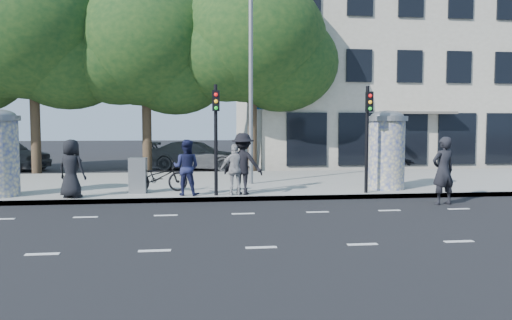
{
  "coord_description": "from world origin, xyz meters",
  "views": [
    {
      "loc": [
        -1.24,
        -11.47,
        2.36
      ],
      "look_at": [
        0.6,
        3.5,
        1.26
      ],
      "focal_mm": 35.0,
      "sensor_mm": 36.0,
      "label": 1
    }
  ],
  "objects": [
    {
      "name": "car_left",
      "position": [
        -10.94,
        15.16,
        0.84
      ],
      "size": [
        3.79,
        5.29,
        1.67
      ],
      "primitive_type": "imported",
      "rotation": [
        0.0,
        0.0,
        1.16
      ],
      "color": "#484B4F",
      "rests_on": "ground"
    },
    {
      "name": "cabinet_left",
      "position": [
        -3.05,
        4.66,
        0.71
      ],
      "size": [
        0.57,
        0.43,
        1.13
      ],
      "primitive_type": "cube",
      "rotation": [
        0.0,
        0.0,
        -0.08
      ],
      "color": "slate",
      "rests_on": "sidewalk"
    },
    {
      "name": "ped_d",
      "position": [
        0.24,
        3.95,
        1.11
      ],
      "size": [
        1.42,
        1.13,
        1.92
      ],
      "primitive_type": "imported",
      "rotation": [
        0.0,
        0.0,
        2.76
      ],
      "color": "black",
      "rests_on": "sidewalk"
    },
    {
      "name": "street_lamp",
      "position": [
        0.8,
        6.63,
        4.79
      ],
      "size": [
        0.25,
        0.93,
        8.0
      ],
      "color": "slate",
      "rests_on": "sidewalk"
    },
    {
      "name": "curb",
      "position": [
        0.0,
        3.55,
        0.07
      ],
      "size": [
        40.0,
        0.1,
        0.16
      ],
      "primitive_type": "cube",
      "color": "slate",
      "rests_on": "ground"
    },
    {
      "name": "traffic_pole_far",
      "position": [
        4.2,
        3.79,
        2.23
      ],
      "size": [
        0.22,
        0.31,
        3.4
      ],
      "color": "black",
      "rests_on": "sidewalk"
    },
    {
      "name": "sidewalk",
      "position": [
        0.0,
        7.5,
        0.07
      ],
      "size": [
        40.0,
        8.0,
        0.15
      ],
      "primitive_type": "cube",
      "color": "gray",
      "rests_on": "ground"
    },
    {
      "name": "ad_column_right",
      "position": [
        5.2,
        4.7,
        1.54
      ],
      "size": [
        1.36,
        1.36,
        2.65
      ],
      "color": "beige",
      "rests_on": "sidewalk"
    },
    {
      "name": "traffic_pole_near",
      "position": [
        -0.6,
        3.79,
        2.23
      ],
      "size": [
        0.22,
        0.31,
        3.4
      ],
      "color": "black",
      "rests_on": "sidewalk"
    },
    {
      "name": "ped_f",
      "position": [
        5.59,
        4.93,
        0.94
      ],
      "size": [
        1.52,
        0.72,
        1.57
      ],
      "primitive_type": "imported",
      "rotation": [
        0.0,
        0.0,
        3.0
      ],
      "color": "black",
      "rests_on": "sidewalk"
    },
    {
      "name": "ground",
      "position": [
        0.0,
        0.0,
        0.0
      ],
      "size": [
        120.0,
        120.0,
        0.0
      ],
      "primitive_type": "plane",
      "color": "black",
      "rests_on": "ground"
    },
    {
      "name": "ped_a",
      "position": [
        -4.9,
        3.85,
        1.03
      ],
      "size": [
        1.0,
        0.84,
        1.75
      ],
      "primitive_type": "imported",
      "rotation": [
        0.0,
        0.0,
        2.74
      ],
      "color": "black",
      "rests_on": "sidewalk"
    },
    {
      "name": "ped_c",
      "position": [
        -1.51,
        3.99,
        1.01
      ],
      "size": [
        0.99,
        0.87,
        1.72
      ],
      "primitive_type": "imported",
      "rotation": [
        0.0,
        0.0,
        2.84
      ],
      "color": "#1A1D41",
      "rests_on": "sidewalk"
    },
    {
      "name": "tree_mid_left",
      "position": [
        -8.5,
        12.5,
        6.5
      ],
      "size": [
        7.2,
        7.2,
        9.57
      ],
      "color": "#38281C",
      "rests_on": "ground"
    },
    {
      "name": "lane_dash_near",
      "position": [
        0.0,
        -2.2,
        0.0
      ],
      "size": [
        32.0,
        0.12,
        0.01
      ],
      "primitive_type": "cube",
      "color": "silver",
      "rests_on": "ground"
    },
    {
      "name": "building",
      "position": [
        12.0,
        19.99,
        5.99
      ],
      "size": [
        20.3,
        15.85,
        12.0
      ],
      "color": "#AAA28F",
      "rests_on": "ground"
    },
    {
      "name": "tree_center",
      "position": [
        1.5,
        12.3,
        6.31
      ],
      "size": [
        7.0,
        7.0,
        9.3
      ],
      "color": "#38281C",
      "rests_on": "ground"
    },
    {
      "name": "bicycle",
      "position": [
        -2.41,
        4.79,
        0.64
      ],
      "size": [
        1.12,
        1.99,
        0.99
      ],
      "primitive_type": "imported",
      "rotation": [
        0.0,
        0.0,
        1.83
      ],
      "color": "black",
      "rests_on": "sidewalk"
    },
    {
      "name": "ped_e",
      "position": [
        0.0,
        3.85,
        0.94
      ],
      "size": [
        0.94,
        0.55,
        1.59
      ],
      "primitive_type": "imported",
      "rotation": [
        0.0,
        0.0,
        3.16
      ],
      "color": "#9E9EA1",
      "rests_on": "sidewalk"
    },
    {
      "name": "car_right",
      "position": [
        -1.17,
        14.35,
        0.72
      ],
      "size": [
        3.16,
        5.31,
        1.44
      ],
      "primitive_type": "imported",
      "rotation": [
        0.0,
        0.0,
        1.33
      ],
      "color": "#5A5D62",
      "rests_on": "ground"
    },
    {
      "name": "lane_dash_far",
      "position": [
        0.0,
        1.4,
        0.0
      ],
      "size": [
        32.0,
        0.12,
        0.01
      ],
      "primitive_type": "cube",
      "color": "silver",
      "rests_on": "ground"
    },
    {
      "name": "cabinet_right",
      "position": [
        4.99,
        4.94,
        0.69
      ],
      "size": [
        0.62,
        0.53,
        1.08
      ],
      "primitive_type": "cube",
      "rotation": [
        0.0,
        0.0,
        0.36
      ],
      "color": "slate",
      "rests_on": "sidewalk"
    },
    {
      "name": "man_road",
      "position": [
        5.94,
        2.21,
        0.99
      ],
      "size": [
        0.8,
        0.6,
        1.98
      ],
      "primitive_type": "imported",
      "rotation": [
        0.0,
        0.0,
        3.33
      ],
      "color": "black",
      "rests_on": "ground"
    },
    {
      "name": "tree_near_left",
      "position": [
        -3.5,
        12.7,
        6.06
      ],
      "size": [
        6.8,
        6.8,
        8.97
      ],
      "color": "#38281C",
      "rests_on": "ground"
    }
  ]
}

